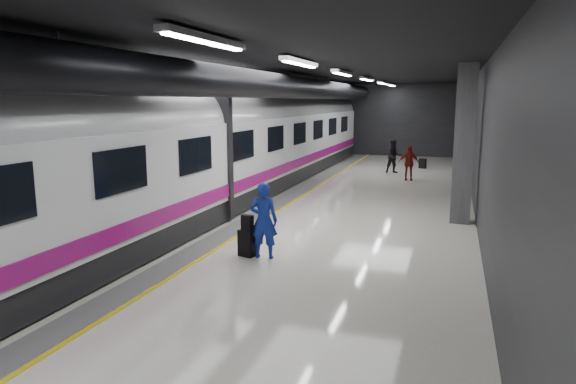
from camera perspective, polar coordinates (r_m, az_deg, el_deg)
The scene contains 9 objects.
ground at distance 14.42m, azimuth 0.13°, elevation -3.82°, with size 40.00×40.00×0.00m, color silver.
platform_hall at distance 14.99m, azimuth 0.21°, elevation 10.37°, with size 10.02×40.02×4.51m.
train at distance 15.36m, azimuth -11.52°, elevation 4.67°, with size 3.05×38.00×4.05m.
traveler_main at distance 11.38m, azimuth -2.72°, elevation -3.18°, with size 0.62×0.41×1.71m, color #1725AC.
suitcase_main at distance 11.67m, azimuth -4.59°, elevation -5.69°, with size 0.37×0.23×0.60m, color black.
shoulder_bag at distance 11.52m, azimuth -4.54°, elevation -3.43°, with size 0.27×0.14×0.36m, color black.
traveler_far_a at distance 25.43m, azimuth 11.69°, elevation 3.92°, with size 0.80×0.62×1.64m, color black.
traveler_far_b at distance 23.27m, azimuth 13.26°, elevation 3.18°, with size 0.90×0.37×1.54m, color maroon.
suitcase_far at distance 27.61m, azimuth 14.73°, elevation 3.09°, with size 0.35×0.22×0.51m, color black.
Camera 1 is at (4.27, -13.32, 3.47)m, focal length 32.00 mm.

